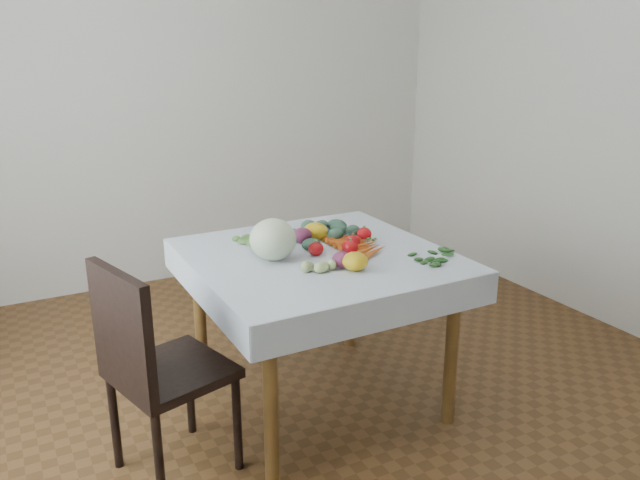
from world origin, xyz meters
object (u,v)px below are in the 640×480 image
Objects in this scene: chair at (151,361)px; carrot_bunch at (358,244)px; table at (318,275)px; cabbage at (273,239)px; heirloom_back at (316,231)px.

chair reaches higher than carrot_bunch.
cabbage reaches higher than table.
carrot_bunch is at bearing -3.12° from cabbage.
heirloom_back is at bearing 29.72° from cabbage.
cabbage reaches higher than carrot_bunch.
table is 0.25m from carrot_bunch.
carrot_bunch is at bearing -57.22° from heirloom_back.
heirloom_back is 0.23m from carrot_bunch.
cabbage is at bearing 172.63° from table.
carrot_bunch is (1.04, 0.21, 0.25)m from chair.
cabbage is (-0.21, 0.03, 0.20)m from table.
chair is 0.74m from cabbage.
chair is 1.09m from carrot_bunch.
table is at bearing -114.41° from heirloom_back.
cabbage reaches higher than heirloom_back.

